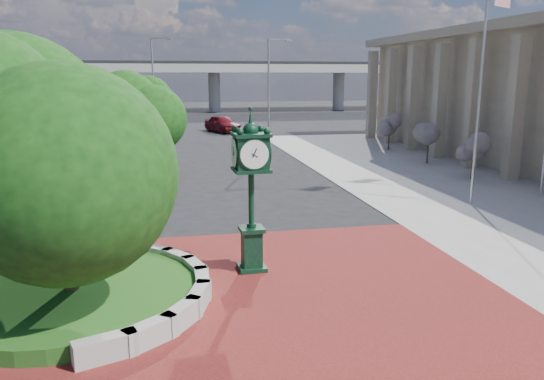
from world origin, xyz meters
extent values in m
plane|color=black|center=(0.00, 0.00, 0.00)|extent=(200.00, 200.00, 0.00)
cube|color=maroon|center=(0.00, -1.00, 0.02)|extent=(12.00, 12.00, 0.04)
cube|color=#9E9B93|center=(16.00, 10.00, 0.02)|extent=(20.00, 50.00, 0.04)
cube|color=#9E9B93|center=(-3.91, -3.01, 0.27)|extent=(1.29, 0.76, 0.54)
cube|color=#9E9B93|center=(-3.05, -2.54, 0.27)|extent=(1.20, 1.04, 0.54)
cube|color=#9E9B93|center=(-2.38, -1.84, 0.27)|extent=(1.00, 1.22, 0.54)
cube|color=#9E9B93|center=(-1.95, -0.96, 0.27)|extent=(0.71, 1.30, 0.54)
cube|color=#9E9B93|center=(-1.80, 0.00, 0.27)|extent=(0.35, 1.25, 0.54)
cube|color=#9E9B93|center=(-1.95, 0.96, 0.27)|extent=(0.71, 1.30, 0.54)
cube|color=#9E9B93|center=(-2.38, 1.84, 0.27)|extent=(1.00, 1.22, 0.54)
cube|color=#9E9B93|center=(-3.05, 2.54, 0.27)|extent=(1.20, 1.04, 0.54)
cube|color=#9E9B93|center=(-3.91, 3.01, 0.27)|extent=(1.29, 0.76, 0.54)
cylinder|color=#194915|center=(-5.00, 0.00, 0.20)|extent=(6.10, 6.10, 0.40)
cube|color=black|center=(16.80, 12.00, 4.00)|extent=(0.30, 40.00, 5.50)
cube|color=#9E9B93|center=(0.00, 70.00, 6.50)|extent=(90.00, 12.00, 1.20)
cube|color=black|center=(0.00, 70.00, 7.30)|extent=(90.00, 12.00, 0.40)
cylinder|color=#9E9B93|center=(-15.00, 70.00, 3.00)|extent=(1.80, 1.80, 6.00)
cylinder|color=#9E9B93|center=(5.00, 70.00, 3.00)|extent=(1.80, 1.80, 6.00)
cylinder|color=#9E9B93|center=(25.00, 70.00, 3.00)|extent=(1.80, 1.80, 6.00)
cylinder|color=#38281C|center=(-5.00, 0.00, 1.08)|extent=(0.36, 0.36, 2.17)
sphere|color=#11360E|center=(-5.00, 0.00, 3.73)|extent=(5.20, 5.20, 5.20)
cylinder|color=#38281C|center=(-4.00, 18.00, 0.96)|extent=(0.36, 0.36, 1.92)
sphere|color=#11360E|center=(-4.00, 18.00, 3.25)|extent=(4.40, 4.40, 4.40)
cube|color=black|center=(-0.27, 1.39, 0.08)|extent=(0.82, 0.82, 0.16)
cube|color=black|center=(-0.27, 1.39, 0.68)|extent=(0.56, 0.56, 1.07)
cube|color=black|center=(-0.27, 1.39, 1.25)|extent=(0.72, 0.72, 0.12)
cylinder|color=black|center=(-0.27, 1.39, 2.14)|extent=(0.17, 0.17, 1.66)
cube|color=black|center=(-0.27, 1.39, 3.47)|extent=(0.92, 0.92, 0.88)
cylinder|color=white|center=(-0.25, 0.93, 3.47)|extent=(0.78, 0.10, 0.78)
cylinder|color=white|center=(-0.29, 1.85, 3.47)|extent=(0.78, 0.10, 0.78)
cylinder|color=white|center=(-0.73, 1.37, 3.47)|extent=(0.10, 0.78, 0.78)
cylinder|color=white|center=(0.19, 1.41, 3.47)|extent=(0.10, 0.78, 0.78)
sphere|color=black|center=(-0.27, 1.39, 4.07)|extent=(0.43, 0.43, 0.43)
cone|color=black|center=(-0.27, 1.39, 4.40)|extent=(0.18, 0.18, 0.49)
imported|color=#5A0C13|center=(2.97, 39.53, 0.84)|extent=(3.68, 5.31, 1.68)
cylinder|color=silver|center=(10.46, 7.48, 4.70)|extent=(0.11, 0.11, 9.41)
cylinder|color=slate|center=(5.15, 26.78, 4.08)|extent=(0.14, 0.14, 8.15)
cube|color=slate|center=(5.96, 26.85, 8.15)|extent=(1.64, 0.27, 0.11)
cube|color=slate|center=(6.68, 26.91, 8.06)|extent=(0.47, 0.26, 0.14)
cylinder|color=slate|center=(-3.56, 39.62, 4.47)|extent=(0.16, 0.16, 8.93)
cube|color=slate|center=(-2.68, 39.45, 8.93)|extent=(1.78, 0.48, 0.12)
cube|color=slate|center=(-1.91, 39.30, 8.83)|extent=(0.53, 0.34, 0.15)
cylinder|color=#38281C|center=(13.62, 12.58, 0.60)|extent=(0.10, 0.10, 1.20)
sphere|color=#B259A4|center=(13.62, 12.58, 1.60)|extent=(1.20, 1.20, 1.20)
cylinder|color=#38281C|center=(13.70, 17.80, 0.60)|extent=(0.10, 0.10, 1.20)
sphere|color=#B259A4|center=(13.70, 17.80, 1.60)|extent=(1.20, 1.20, 1.20)
cylinder|color=#38281C|center=(13.85, 24.18, 0.60)|extent=(0.10, 0.10, 1.20)
sphere|color=#B259A4|center=(13.85, 24.18, 1.60)|extent=(1.20, 1.20, 1.20)
camera|label=1|loc=(-2.55, -13.00, 5.56)|focal=35.00mm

